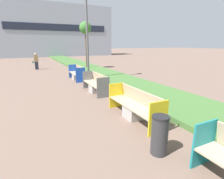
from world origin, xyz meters
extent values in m
cube|color=#426B33|center=(3.20, 12.00, 0.09)|extent=(2.80, 120.00, 0.18)
cube|color=#939EAD|center=(4.00, 40.71, 4.80)|extent=(21.30, 5.21, 9.60)
cube|color=#1E2333|center=(4.00, 38.05, 5.28)|extent=(17.89, 0.08, 1.20)
cube|color=#197A7F|center=(0.90, 5.49, 0.47)|extent=(0.62, 0.04, 0.94)
cube|color=#9E9B96|center=(0.90, 8.03, 0.21)|extent=(0.52, 0.60, 0.42)
cube|color=tan|center=(0.90, 8.03, 0.44)|extent=(0.58, 2.35, 0.05)
cube|color=tan|center=(1.17, 8.03, 0.70)|extent=(0.14, 2.25, 0.48)
cube|color=yellow|center=(0.90, 6.84, 0.47)|extent=(0.62, 0.04, 0.94)
cube|color=yellow|center=(0.90, 9.23, 0.47)|extent=(0.62, 0.04, 0.94)
cube|color=#9E9B96|center=(0.90, 11.57, 0.21)|extent=(0.52, 0.60, 0.42)
cube|color=tan|center=(0.90, 11.57, 0.44)|extent=(0.58, 2.02, 0.05)
cube|color=tan|center=(1.17, 11.57, 0.70)|extent=(0.14, 1.93, 0.48)
cube|color=slate|center=(0.90, 10.54, 0.47)|extent=(0.62, 0.04, 0.94)
cube|color=slate|center=(0.90, 12.60, 0.47)|extent=(0.62, 0.04, 0.94)
cube|color=#9E9B96|center=(0.90, 15.13, 0.21)|extent=(0.52, 0.60, 0.42)
cube|color=tan|center=(0.90, 15.13, 0.44)|extent=(0.58, 1.90, 0.05)
cube|color=tan|center=(1.17, 15.13, 0.70)|extent=(0.14, 1.82, 0.48)
cube|color=blue|center=(0.90, 14.16, 0.47)|extent=(0.62, 0.04, 0.94)
cube|color=blue|center=(0.90, 16.10, 0.47)|extent=(0.62, 0.04, 0.94)
cylinder|color=#2D2D30|center=(0.36, 6.17, 0.42)|extent=(0.37, 0.37, 0.85)
cylinder|color=black|center=(0.36, 6.17, 0.87)|extent=(0.38, 0.38, 0.05)
cylinder|color=#56595B|center=(1.55, 14.53, 3.35)|extent=(0.14, 0.14, 6.70)
cylinder|color=brown|center=(3.19, 20.01, 1.76)|extent=(0.10, 0.10, 3.53)
sphere|color=#38702D|center=(3.19, 20.01, 3.83)|extent=(1.10, 1.10, 1.10)
cube|color=#232633|center=(-1.23, 21.67, 0.37)|extent=(0.30, 0.22, 0.74)
cube|color=olive|center=(-1.23, 21.67, 1.04)|extent=(0.38, 0.24, 0.60)
sphere|color=tan|center=(-1.23, 21.67, 1.45)|extent=(0.21, 0.21, 0.21)
cube|color=#236051|center=(-1.51, 21.67, 0.71)|extent=(0.12, 0.20, 0.18)
camera|label=1|loc=(-2.08, 3.53, 2.38)|focal=28.00mm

